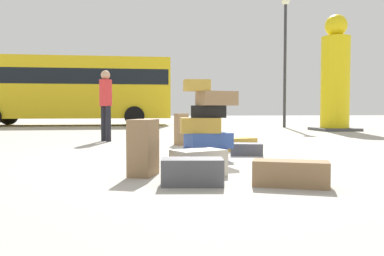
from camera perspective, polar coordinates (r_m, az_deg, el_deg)
name	(u,v)px	position (r m, az deg, el deg)	size (l,w,h in m)	color
ground_plane	(212,160)	(6.12, 2.87, -4.57)	(80.00, 80.00, 0.00)	#ADA89E
suitcase_tower	(207,127)	(6.09, 2.08, 0.16)	(0.84, 0.68, 1.20)	#334F99
suitcase_brown_right_side	(181,129)	(8.64, -1.54, -0.18)	(0.24, 0.29, 0.68)	olive
suitcase_brown_foreground_near	(143,148)	(4.70, -6.90, -2.76)	(0.26, 0.40, 0.66)	olive
suitcase_charcoal_behind_tower	(247,149)	(6.83, 7.73, -2.99)	(0.53, 0.37, 0.20)	#4C4C51
suitcase_tan_white_trunk	(238,144)	(7.54, 6.59, -2.31)	(0.64, 0.31, 0.23)	#B28C33
suitcase_cream_upright_blue	(199,163)	(4.67, 0.93, -4.95)	(0.58, 0.37, 0.30)	beige
suitcase_charcoal_left_side	(192,172)	(4.12, 0.05, -6.21)	(0.62, 0.34, 0.27)	#4C4C51
suitcase_brown_foreground_far	(291,174)	(4.17, 13.78, -6.28)	(0.74, 0.28, 0.26)	olive
person_bearded_onlooker	(106,99)	(9.85, -12.12, 4.04)	(0.30, 0.30, 1.70)	black
yellow_dummy_statue	(335,79)	(15.36, 19.61, 6.51)	(1.40, 1.40, 4.13)	yellow
parked_bus	(68,87)	(19.97, -17.10, 5.63)	(9.47, 2.76, 3.15)	yellow
lamp_post	(285,41)	(17.63, 13.06, 11.94)	(0.36, 0.36, 5.46)	#333338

